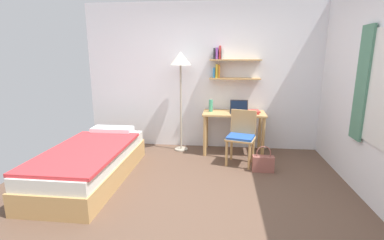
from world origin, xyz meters
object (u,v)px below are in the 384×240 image
(laptop, at_px, (239,109))
(book_stack, at_px, (254,112))
(standing_lamp, at_px, (181,65))
(water_bottle, at_px, (211,106))
(desk_chair, at_px, (241,135))
(bed, at_px, (91,163))
(handbag, at_px, (263,163))
(desk, at_px, (234,120))

(laptop, distance_m, book_stack, 0.26)
(standing_lamp, xyz_separation_m, water_bottle, (0.53, 0.00, -0.69))
(desk_chair, relative_size, water_bottle, 4.04)
(bed, xyz_separation_m, book_stack, (2.32, 1.29, 0.51))
(water_bottle, relative_size, handbag, 0.53)
(bed, distance_m, laptop, 2.52)
(standing_lamp, relative_size, handbag, 4.43)
(standing_lamp, distance_m, laptop, 1.26)
(laptop, xyz_separation_m, water_bottle, (-0.49, 0.02, 0.05))
(desk, distance_m, desk_chair, 0.52)
(water_bottle, bearing_deg, book_stack, -5.28)
(desk_chair, distance_m, laptop, 0.59)
(water_bottle, bearing_deg, handbag, -45.04)
(handbag, bearing_deg, water_bottle, 134.96)
(water_bottle, xyz_separation_m, book_stack, (0.74, -0.07, -0.08))
(book_stack, bearing_deg, laptop, 169.09)
(desk_chair, bearing_deg, bed, -158.24)
(desk, bearing_deg, desk_chair, -77.75)
(standing_lamp, xyz_separation_m, handbag, (1.35, -0.82, -1.39))
(bed, relative_size, water_bottle, 9.86)
(standing_lamp, height_order, handbag, standing_lamp)
(desk, bearing_deg, book_stack, -6.52)
(standing_lamp, bearing_deg, handbag, -31.35)
(desk, bearing_deg, laptop, 6.84)
(desk_chair, height_order, laptop, laptop)
(desk_chair, distance_m, handbag, 0.55)
(desk_chair, xyz_separation_m, standing_lamp, (-1.04, 0.53, 1.05))
(laptop, height_order, water_bottle, same)
(bed, relative_size, desk, 1.94)
(book_stack, relative_size, handbag, 0.63)
(standing_lamp, bearing_deg, laptop, -0.99)
(laptop, height_order, book_stack, laptop)
(bed, height_order, water_bottle, water_bottle)
(handbag, bearing_deg, desk, 117.94)
(water_bottle, xyz_separation_m, handbag, (0.83, -0.83, -0.70))
(desk, xyz_separation_m, desk_chair, (0.11, -0.50, -0.12))
(desk_chair, relative_size, standing_lamp, 0.48)
(bed, bearing_deg, standing_lamp, 52.28)
(bed, distance_m, desk_chair, 2.26)
(desk, distance_m, book_stack, 0.37)
(desk, relative_size, standing_lamp, 0.61)
(book_stack, xyz_separation_m, handbag, (0.09, -0.76, -0.62))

